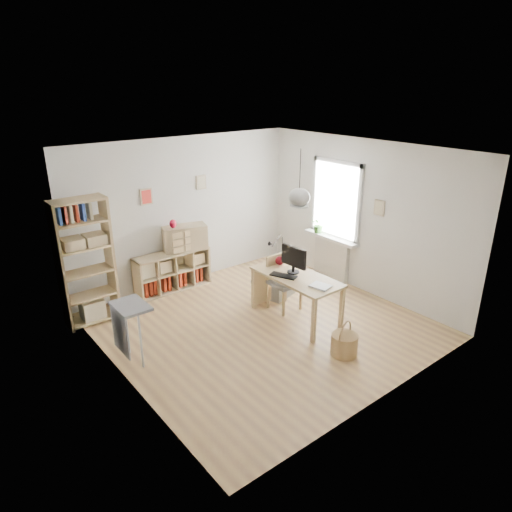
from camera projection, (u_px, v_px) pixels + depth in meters
ground at (263, 325)px, 7.18m from camera, size 4.50×4.50×0.00m
room_shell at (299, 197)px, 6.66m from camera, size 4.50×4.50×4.50m
window_unit at (336, 200)px, 8.34m from camera, size 0.07×1.16×1.46m
radiator at (331, 259)px, 8.74m from camera, size 0.10×0.80×0.80m
windowsill at (331, 238)px, 8.56m from camera, size 0.22×1.20×0.06m
desk at (296, 281)px, 7.15m from camera, size 0.70×1.50×0.75m
cube_shelf at (171, 274)px, 8.31m from camera, size 1.40×0.38×0.72m
tall_bookshelf at (84, 257)px, 6.91m from camera, size 0.80×0.38×2.00m
side_table at (127, 318)px, 6.01m from camera, size 0.40×0.55×0.85m
chair at (282, 279)px, 7.55m from camera, size 0.45×0.45×0.92m
wicker_basket at (344, 344)px, 6.36m from camera, size 0.38×0.38×0.52m
storage_chest at (276, 285)px, 8.13m from camera, size 0.69×0.74×0.58m
monitor at (294, 258)px, 7.14m from camera, size 0.20×0.49×0.43m
keyboard at (283, 276)px, 7.08m from camera, size 0.31×0.45×0.02m
task_lamp at (276, 247)px, 7.49m from camera, size 0.40×0.15×0.42m
yarn_ball at (280, 261)px, 7.51m from camera, size 0.14×0.14×0.14m
paper_tray at (321, 286)px, 6.72m from camera, size 0.28×0.33×0.03m
drawer_chest at (185, 238)px, 8.23m from camera, size 0.85×0.56×0.44m
red_vase at (173, 224)px, 8.00m from camera, size 0.13×0.13×0.16m
potted_plant at (319, 225)px, 8.70m from camera, size 0.33×0.30×0.32m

